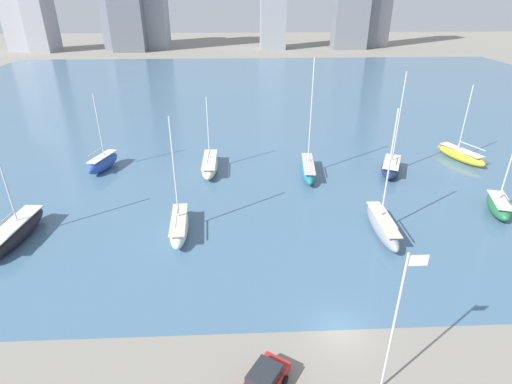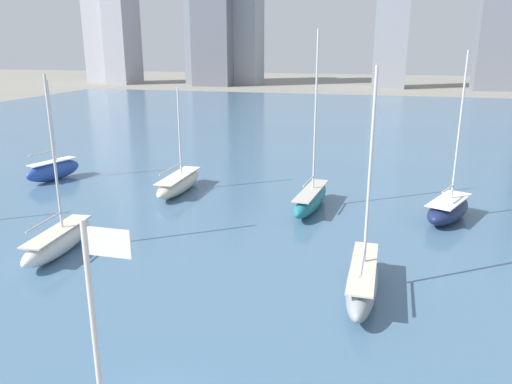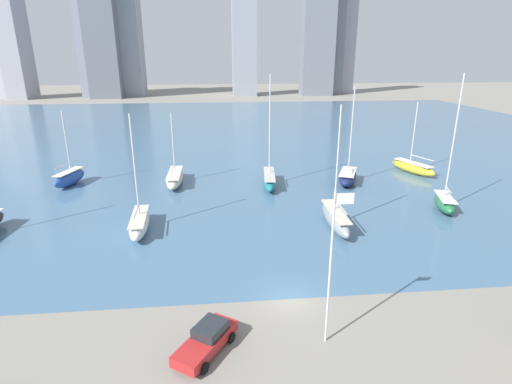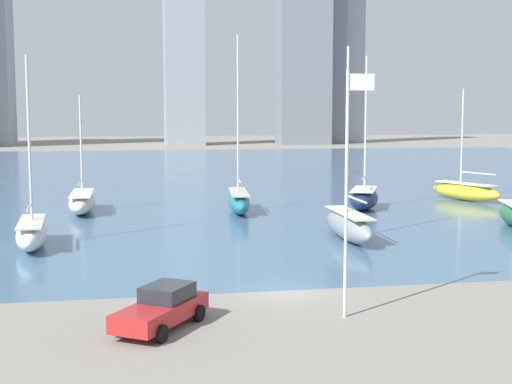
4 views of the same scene
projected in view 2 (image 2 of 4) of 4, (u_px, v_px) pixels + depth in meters
The scene contains 7 objects.
harbor_water at pixel (333, 133), 84.37m from camera, with size 180.00×140.00×0.00m.
sailboat_teal at pixel (311, 198), 45.11m from camera, with size 2.79×9.63×15.73m.
sailboat_blue at pixel (53, 170), 55.04m from camera, with size 3.62×6.95×10.85m.
sailboat_cream at pixel (179, 183), 50.54m from camera, with size 2.30×9.50×10.42m.
sailboat_white at pixel (59, 240), 35.66m from camera, with size 2.48×8.44×12.59m.
sailboat_gray at pixel (362, 280), 29.45m from camera, with size 1.91×9.14×13.39m.
sailboat_navy at pixel (448, 209), 42.32m from camera, with size 5.25×7.61×14.03m.
Camera 2 is at (8.01, -14.37, 14.43)m, focal length 35.00 mm.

